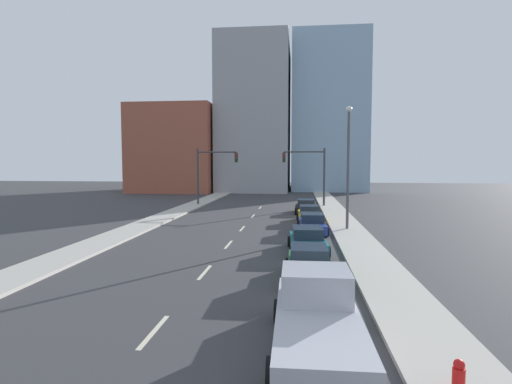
# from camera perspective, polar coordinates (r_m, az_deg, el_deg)

# --- Properties ---
(sidewalk_left) EXTENTS (2.51, 97.08, 0.15)m
(sidewalk_left) POSITION_cam_1_polar(r_m,az_deg,el_deg) (51.79, -7.42, -1.26)
(sidewalk_left) COLOR #ADA89E
(sidewalk_left) RESTS_ON ground
(sidewalk_right) EXTENTS (2.51, 97.08, 0.15)m
(sidewalk_right) POSITION_cam_1_polar(r_m,az_deg,el_deg) (50.49, 10.23, -1.43)
(sidewalk_right) COLOR #ADA89E
(sidewalk_right) RESTS_ON ground
(lane_stripe_at_9m) EXTENTS (0.16, 2.40, 0.01)m
(lane_stripe_at_9m) POSITION_cam_1_polar(r_m,az_deg,el_deg) (12.84, -14.38, -18.73)
(lane_stripe_at_9m) COLOR beige
(lane_stripe_at_9m) RESTS_ON ground
(lane_stripe_at_16m) EXTENTS (0.16, 2.40, 0.01)m
(lane_stripe_at_16m) POSITION_cam_1_polar(r_m,az_deg,el_deg) (18.66, -7.34, -11.30)
(lane_stripe_at_16m) COLOR beige
(lane_stripe_at_16m) RESTS_ON ground
(lane_stripe_at_22m) EXTENTS (0.16, 2.40, 0.01)m
(lane_stripe_at_22m) POSITION_cam_1_polar(r_m,az_deg,el_deg) (24.57, -3.95, -7.49)
(lane_stripe_at_22m) COLOR beige
(lane_stripe_at_22m) RESTS_ON ground
(lane_stripe_at_28m) EXTENTS (0.16, 2.40, 0.01)m
(lane_stripe_at_28m) POSITION_cam_1_polar(r_m,az_deg,el_deg) (30.32, -1.98, -5.24)
(lane_stripe_at_28m) COLOR beige
(lane_stripe_at_28m) RESTS_ON ground
(lane_stripe_at_35m) EXTENTS (0.16, 2.40, 0.01)m
(lane_stripe_at_35m) POSITION_cam_1_polar(r_m,az_deg,el_deg) (37.38, -0.43, -3.44)
(lane_stripe_at_35m) COLOR beige
(lane_stripe_at_35m) RESTS_ON ground
(lane_stripe_at_42m) EXTENTS (0.16, 2.40, 0.01)m
(lane_stripe_at_42m) POSITION_cam_1_polar(r_m,az_deg,el_deg) (44.27, 0.60, -2.25)
(lane_stripe_at_42m) COLOR beige
(lane_stripe_at_42m) RESTS_ON ground
(building_brick_left) EXTENTS (14.00, 16.00, 14.63)m
(building_brick_left) POSITION_cam_1_polar(r_m,az_deg,el_deg) (72.58, -10.91, 5.97)
(building_brick_left) COLOR #9E513D
(building_brick_left) RESTS_ON ground
(building_office_center) EXTENTS (12.00, 20.00, 26.19)m
(building_office_center) POSITION_cam_1_polar(r_m,az_deg,el_deg) (74.24, 0.04, 10.48)
(building_office_center) COLOR #99999E
(building_office_center) RESTS_ON ground
(building_glass_right) EXTENTS (13.00, 20.00, 27.30)m
(building_glass_right) POSITION_cam_1_polar(r_m,az_deg,el_deg) (78.05, 10.10, 10.52)
(building_glass_right) COLOR #8CADC6
(building_glass_right) RESTS_ON ground
(traffic_signal_left) EXTENTS (4.83, 0.35, 6.61)m
(traffic_signal_left) POSITION_cam_1_polar(r_m,az_deg,el_deg) (46.65, -6.73, 3.35)
(traffic_signal_left) COLOR #38383D
(traffic_signal_left) RESTS_ON ground
(traffic_signal_right) EXTENTS (4.83, 0.35, 6.61)m
(traffic_signal_right) POSITION_cam_1_polar(r_m,az_deg,el_deg) (45.51, 8.05, 3.32)
(traffic_signal_right) COLOR #38383D
(traffic_signal_right) RESTS_ON ground
(street_lamp) EXTENTS (0.44, 0.44, 9.06)m
(street_lamp) POSITION_cam_1_polar(r_m,az_deg,el_deg) (29.83, 13.04, 4.53)
(street_lamp) COLOR #4C4C51
(street_lamp) RESTS_ON ground
(fire_hydrant) EXTENTS (0.26, 0.26, 0.84)m
(fire_hydrant) POSITION_cam_1_polar(r_m,az_deg,el_deg) (10.27, 26.96, -22.67)
(fire_hydrant) COLOR red
(fire_hydrant) RESTS_ON ground
(pickup_truck_silver) EXTENTS (2.52, 6.02, 1.98)m
(pickup_truck_silver) POSITION_cam_1_polar(r_m,az_deg,el_deg) (11.30, 8.71, -17.46)
(pickup_truck_silver) COLOR #B2B2BC
(pickup_truck_silver) RESTS_ON ground
(sedan_green) EXTENTS (2.04, 4.22, 1.48)m
(sedan_green) POSITION_cam_1_polar(r_m,az_deg,el_deg) (17.20, 7.54, -10.32)
(sedan_green) COLOR #1E6033
(sedan_green) RESTS_ON ground
(sedan_teal) EXTENTS (2.32, 4.59, 1.40)m
(sedan_teal) POSITION_cam_1_polar(r_m,az_deg,el_deg) (22.61, 7.37, -6.89)
(sedan_teal) COLOR #196B75
(sedan_teal) RESTS_ON ground
(sedan_blue) EXTENTS (2.15, 4.84, 1.39)m
(sedan_blue) POSITION_cam_1_polar(r_m,az_deg,el_deg) (28.75, 8.00, -4.51)
(sedan_blue) COLOR navy
(sedan_blue) RESTS_ON ground
(sedan_yellow) EXTENTS (2.15, 4.27, 1.40)m
(sedan_yellow) POSITION_cam_1_polar(r_m,az_deg,el_deg) (33.83, 7.60, -3.20)
(sedan_yellow) COLOR gold
(sedan_yellow) RESTS_ON ground
(sedan_black) EXTENTS (2.18, 4.44, 1.35)m
(sedan_black) POSITION_cam_1_polar(r_m,az_deg,el_deg) (39.86, 7.16, -2.09)
(sedan_black) COLOR black
(sedan_black) RESTS_ON ground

